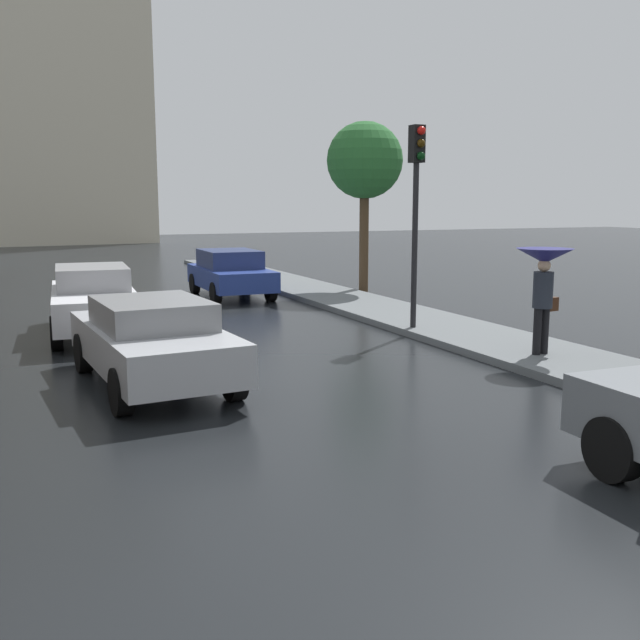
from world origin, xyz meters
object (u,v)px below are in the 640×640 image
Objects in this scene: car_blue_mid_road at (231,273)px; car_white_far_lane at (93,299)px; car_silver_near_kerb at (152,340)px; street_tree_mid at (365,162)px; traffic_light at (416,188)px; pedestrian_with_umbrella_near at (544,271)px.

car_white_far_lane reaches higher than car_blue_mid_road.
car_silver_near_kerb is 12.50m from street_tree_mid.
street_tree_mid is at bearing -150.21° from car_white_far_lane.
street_tree_mid is at bearing -7.26° from car_blue_mid_road.
traffic_light is 0.81× the size of street_tree_mid.
traffic_light reaches higher than car_white_far_lane.
car_white_far_lane is (-4.39, -4.71, 0.03)m from car_blue_mid_road.
car_silver_near_kerb is at bearing 165.20° from pedestrian_with_umbrella_near.
car_white_far_lane is at bearing 133.83° from pedestrian_with_umbrella_near.
traffic_light is at bearing -163.89° from car_silver_near_kerb.
pedestrian_with_umbrella_near is at bearing 166.56° from car_silver_near_kerb.
car_silver_near_kerb is 2.33× the size of pedestrian_with_umbrella_near.
street_tree_mid is (8.46, 4.11, 3.21)m from car_white_far_lane.
traffic_light is at bearing 95.32° from pedestrian_with_umbrella_near.
car_blue_mid_road is at bearing -117.26° from car_silver_near_kerb.
car_blue_mid_road is 6.44m from car_white_far_lane.
traffic_light is at bearing -74.98° from car_blue_mid_road.
traffic_light reaches higher than car_blue_mid_road.
car_blue_mid_road is 0.76× the size of street_tree_mid.
car_blue_mid_road is at bearing -129.08° from car_white_far_lane.
traffic_light reaches higher than car_silver_near_kerb.
pedestrian_with_umbrella_near is 0.36× the size of street_tree_mid.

